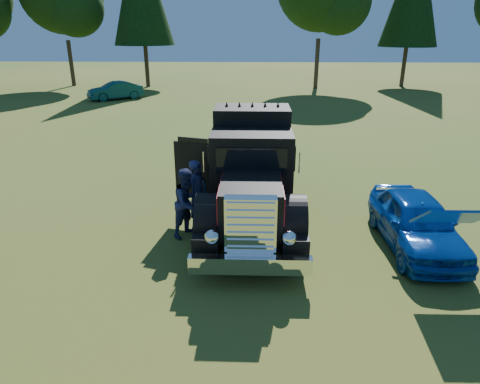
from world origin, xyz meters
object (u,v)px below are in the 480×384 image
hotrod_coupe (417,222)px  diamond_t_truck (251,177)px  distant_teal_car (115,91)px  spectator_near (198,194)px  spectator_far (188,203)px

hotrod_coupe → diamond_t_truck: bearing=160.8°
diamond_t_truck → distant_teal_car: size_ratio=1.83×
spectator_near → hotrod_coupe: bearing=-72.8°
spectator_near → spectator_far: (-0.20, -0.50, -0.03)m
hotrod_coupe → distant_teal_car: bearing=122.3°
spectator_far → hotrod_coupe: bearing=-58.1°
hotrod_coupe → spectator_near: hotrod_coupe is taller
hotrod_coupe → spectator_near: 5.48m
hotrod_coupe → spectator_far: (-5.59, 0.46, 0.23)m
diamond_t_truck → spectator_near: size_ratio=3.87×
hotrod_coupe → spectator_near: (-5.39, 0.96, 0.27)m
diamond_t_truck → distant_teal_car: 23.45m
diamond_t_truck → spectator_near: 1.50m
diamond_t_truck → spectator_far: bearing=-149.7°
spectator_near → distant_teal_car: size_ratio=0.47×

